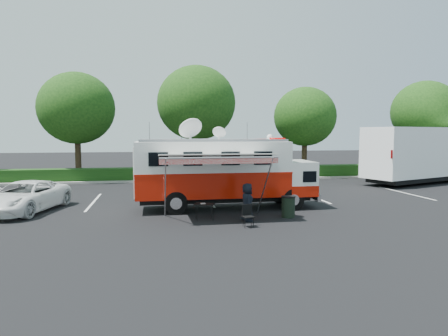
# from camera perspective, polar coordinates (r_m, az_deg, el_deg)

# --- Properties ---
(ground_plane) EXTENTS (120.00, 120.00, 0.00)m
(ground_plane) POSITION_cam_1_polar(r_m,az_deg,el_deg) (19.18, 0.26, -5.79)
(ground_plane) COLOR black
(ground_plane) RESTS_ON ground
(back_border) EXTENTS (60.00, 6.14, 8.87)m
(back_border) POSITION_cam_1_polar(r_m,az_deg,el_deg) (31.79, -1.86, 7.54)
(back_border) COLOR #9E998E
(back_border) RESTS_ON ground_plane
(stall_lines) EXTENTS (24.12, 5.50, 0.01)m
(stall_lines) POSITION_cam_1_polar(r_m,az_deg,el_deg) (22.02, -2.42, -4.38)
(stall_lines) COLOR silver
(stall_lines) RESTS_ON ground_plane
(command_truck) EXTENTS (8.54, 2.35, 4.10)m
(command_truck) POSITION_cam_1_polar(r_m,az_deg,el_deg) (18.91, 0.04, -0.57)
(command_truck) COLOR black
(command_truck) RESTS_ON ground_plane
(awning) EXTENTS (4.66, 2.43, 2.82)m
(awning) POSITION_cam_1_polar(r_m,az_deg,el_deg) (16.32, -1.11, 1.65)
(awning) COLOR silver
(awning) RESTS_ON ground_plane
(white_suv) EXTENTS (3.54, 5.45, 1.40)m
(white_suv) POSITION_cam_1_polar(r_m,az_deg,el_deg) (20.49, -26.52, -5.63)
(white_suv) COLOR white
(white_suv) RESTS_ON ground_plane
(person) EXTENTS (0.53, 0.79, 1.56)m
(person) POSITION_cam_1_polar(r_m,az_deg,el_deg) (16.49, 3.32, -7.58)
(person) COLOR black
(person) RESTS_ON ground_plane
(folding_table) EXTENTS (0.95, 0.82, 0.69)m
(folding_table) POSITION_cam_1_polar(r_m,az_deg,el_deg) (16.59, -2.82, -5.27)
(folding_table) COLOR black
(folding_table) RESTS_ON ground_plane
(folding_chair) EXTENTS (0.48, 0.50, 0.85)m
(folding_chair) POSITION_cam_1_polar(r_m,az_deg,el_deg) (15.45, 3.38, -6.55)
(folding_chair) COLOR black
(folding_chair) RESTS_ON ground_plane
(trash_bin) EXTENTS (0.61, 0.61, 0.91)m
(trash_bin) POSITION_cam_1_polar(r_m,az_deg,el_deg) (17.34, 9.16, -5.47)
(trash_bin) COLOR black
(trash_bin) RESTS_ON ground_plane
(semi_trailer) EXTENTS (13.09, 7.05, 4.00)m
(semi_trailer) POSITION_cam_1_polar(r_m,az_deg,el_deg) (33.30, 27.82, 1.87)
(semi_trailer) COLOR white
(semi_trailer) RESTS_ON ground_plane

